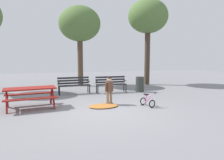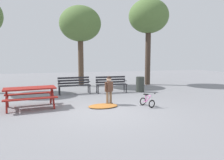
% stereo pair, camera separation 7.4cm
% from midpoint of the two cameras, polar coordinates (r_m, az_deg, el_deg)
% --- Properties ---
extents(ground, '(36.00, 36.00, 0.00)m').
position_cam_midpoint_polar(ground, '(7.46, -2.63, -8.45)').
color(ground, gray).
extents(picnic_table, '(1.96, 1.57, 0.79)m').
position_cam_midpoint_polar(picnic_table, '(8.37, -21.31, -3.10)').
color(picnic_table, maroon).
rests_on(picnic_table, ground).
extents(park_bench_far_left, '(1.63, 0.57, 0.85)m').
position_cam_midpoint_polar(park_bench_far_left, '(10.93, -10.36, -1.04)').
color(park_bench_far_left, '#232328').
rests_on(park_bench_far_left, ground).
extents(park_bench_left, '(1.61, 0.48, 0.85)m').
position_cam_midpoint_polar(park_bench_left, '(11.14, -0.48, -0.79)').
color(park_bench_left, '#232328').
rests_on(park_bench_left, ground).
extents(child_standing, '(0.39, 0.27, 1.13)m').
position_cam_midpoint_polar(child_standing, '(8.37, -1.01, -2.10)').
color(child_standing, '#7F664C').
rests_on(child_standing, ground).
extents(kids_bicycle, '(0.48, 0.62, 0.54)m').
position_cam_midpoint_polar(kids_bicycle, '(8.26, 9.21, -5.62)').
color(kids_bicycle, black).
rests_on(kids_bicycle, ground).
extents(leaf_pile, '(1.19, 0.88, 0.07)m').
position_cam_midpoint_polar(leaf_pile, '(8.12, -2.58, -6.94)').
color(leaf_pile, '#B26B2D').
rests_on(leaf_pile, ground).
extents(trash_bin, '(0.44, 0.44, 0.81)m').
position_cam_midpoint_polar(trash_bin, '(11.46, 7.28, -1.15)').
color(trash_bin, '#2D332D').
rests_on(trash_bin, ground).
extents(tree_left, '(2.60, 2.60, 5.02)m').
position_cam_midpoint_polar(tree_left, '(13.86, -8.81, 14.47)').
color(tree_left, brown).
rests_on(tree_left, ground).
extents(tree_center, '(2.60, 2.60, 5.60)m').
position_cam_midpoint_polar(tree_center, '(14.63, 9.46, 16.23)').
color(tree_center, '#423328').
rests_on(tree_center, ground).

